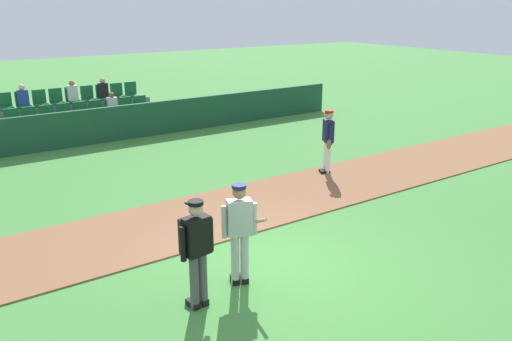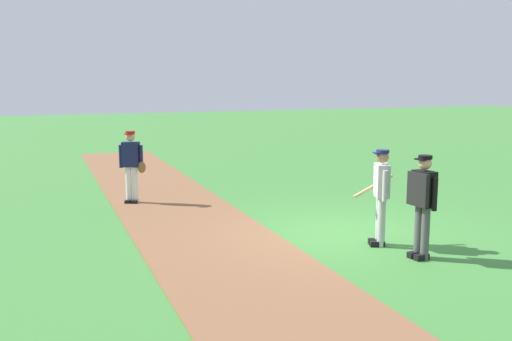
{
  "view_description": "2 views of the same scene",
  "coord_description": "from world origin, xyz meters",
  "views": [
    {
      "loc": [
        -5.07,
        -6.82,
        4.51
      ],
      "look_at": [
        0.98,
        2.01,
        1.07
      ],
      "focal_mm": 36.81,
      "sensor_mm": 36.0,
      "label": 1
    },
    {
      "loc": [
        -9.68,
        5.52,
        3.04
      ],
      "look_at": [
        0.52,
        1.66,
        1.28
      ],
      "focal_mm": 40.85,
      "sensor_mm": 36.0,
      "label": 2
    }
  ],
  "objects": [
    {
      "name": "ground_plane",
      "position": [
        0.0,
        0.0,
        0.0
      ],
      "size": [
        80.0,
        80.0,
        0.0
      ],
      "primitive_type": "plane",
      "color": "#42843A"
    },
    {
      "name": "runner_navy_jersey",
      "position": [
        4.31,
        3.43,
        0.96
      ],
      "size": [
        0.45,
        0.61,
        1.76
      ],
      "color": "white",
      "rests_on": "ground"
    },
    {
      "name": "batter_grey_jersey",
      "position": [
        -0.87,
        -0.22,
        0.97
      ],
      "size": [
        0.6,
        0.8,
        1.76
      ],
      "color": "#B2B2B2",
      "rests_on": "ground"
    },
    {
      "name": "umpire_home_plate",
      "position": [
        -1.78,
        -0.44,
        1.0
      ],
      "size": [
        0.59,
        0.34,
        1.76
      ],
      "color": "#4C4C4C",
      "rests_on": "ground"
    },
    {
      "name": "infield_dirt_path",
      "position": [
        0.0,
        2.62,
        0.01
      ],
      "size": [
        28.0,
        2.67,
        0.03
      ],
      "primitive_type": "cube",
      "color": "brown",
      "rests_on": "ground"
    }
  ]
}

